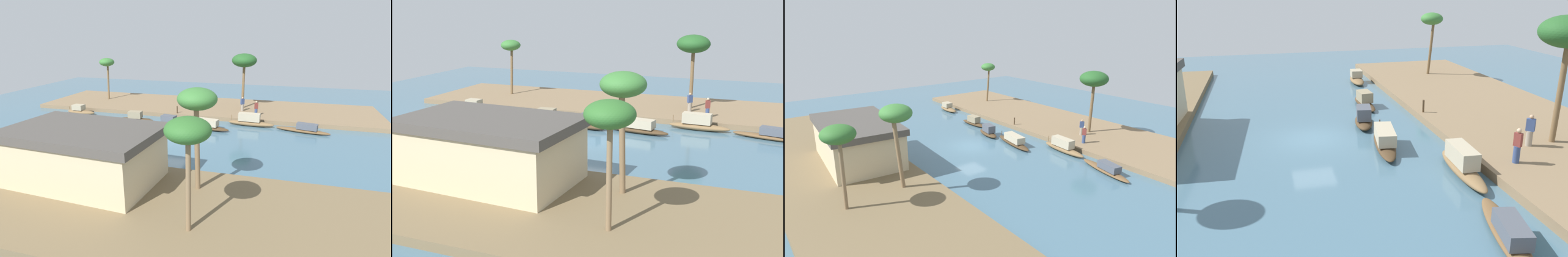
{
  "view_description": "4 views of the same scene",
  "coord_description": "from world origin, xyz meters",
  "views": [
    {
      "loc": [
        -9.97,
        27.13,
        9.81
      ],
      "look_at": [
        -2.0,
        -1.25,
        0.79
      ],
      "focal_mm": 29.73,
      "sensor_mm": 36.0,
      "label": 1
    },
    {
      "loc": [
        -12.08,
        32.56,
        9.98
      ],
      "look_at": [
        0.71,
        -0.8,
        0.76
      ],
      "focal_mm": 45.46,
      "sensor_mm": 36.0,
      "label": 2
    },
    {
      "loc": [
        -27.59,
        19.32,
        12.26
      ],
      "look_at": [
        2.12,
        -2.72,
        0.84
      ],
      "focal_mm": 32.54,
      "sensor_mm": 36.0,
      "label": 3
    },
    {
      "loc": [
        -23.01,
        2.48,
        8.49
      ],
      "look_at": [
        -0.9,
        -3.38,
        0.65
      ],
      "focal_mm": 38.55,
      "sensor_mm": 36.0,
      "label": 4
    }
  ],
  "objects": [
    {
      "name": "river_water",
      "position": [
        0.0,
        0.0,
        0.0
      ],
      "size": [
        66.7,
        66.7,
        0.0
      ],
      "primitive_type": "plane",
      "color": "#476B7F",
      "rests_on": "ground"
    },
    {
      "name": "riverbank_left",
      "position": [
        0.0,
        -12.48,
        0.23
      ],
      "size": [
        41.74,
        10.49,
        0.46
      ],
      "primitive_type": "cube",
      "color": "#846B4C",
      "rests_on": "ground"
    },
    {
      "name": "sampan_downstream_large",
      "position": [
        5.9,
        -4.58,
        0.42
      ],
      "size": [
        4.09,
        1.17,
        1.14
      ],
      "rotation": [
        0.0,
        0.0,
        0.07
      ],
      "color": "#47331E",
      "rests_on": "river_water"
    },
    {
      "name": "sampan_with_red_awning",
      "position": [
        -2.33,
        -3.69,
        0.44
      ],
      "size": [
        5.39,
        1.91,
        1.12
      ],
      "rotation": [
        0.0,
        0.0,
        -0.16
      ],
      "color": "#47331E",
      "rests_on": "river_water"
    },
    {
      "name": "sampan_open_hull",
      "position": [
        1.61,
        -3.47,
        0.48
      ],
      "size": [
        3.4,
        1.63,
        1.27
      ],
      "rotation": [
        0.0,
        0.0,
        -0.18
      ],
      "color": "#47331E",
      "rests_on": "river_water"
    },
    {
      "name": "sampan_midstream",
      "position": [
        13.77,
        -5.77,
        0.41
      ],
      "size": [
        3.81,
        1.3,
        1.14
      ],
      "rotation": [
        0.0,
        0.0,
        -0.05
      ],
      "color": "brown",
      "rests_on": "river_water"
    },
    {
      "name": "sampan_with_tall_canopy",
      "position": [
        -6.63,
        -6.24,
        0.54
      ],
      "size": [
        4.88,
        1.24,
        1.37
      ],
      "rotation": [
        0.0,
        0.0,
        -0.06
      ],
      "color": "brown",
      "rests_on": "river_water"
    },
    {
      "name": "sampan_foreground",
      "position": [
        -12.04,
        -5.32,
        0.35
      ],
      "size": [
        5.37,
        2.1,
        0.95
      ],
      "rotation": [
        0.0,
        0.0,
        -0.22
      ],
      "color": "brown",
      "rests_on": "river_water"
    },
    {
      "name": "person_on_near_bank",
      "position": [
        -6.96,
        -8.85,
        1.22
      ],
      "size": [
        0.43,
        0.43,
        1.73
      ],
      "rotation": [
        0.0,
        0.0,
        0.43
      ],
      "color": "#33477A",
      "rests_on": "riverbank_left"
    },
    {
      "name": "person_by_mooring",
      "position": [
        -5.15,
        -10.77,
        1.23
      ],
      "size": [
        0.49,
        0.49,
        1.7
      ],
      "rotation": [
        0.0,
        0.0,
        0.77
      ],
      "color": "gray",
      "rests_on": "riverbank_left"
    },
    {
      "name": "mooring_post",
      "position": [
        2.03,
        -7.65,
        0.88
      ],
      "size": [
        0.14,
        0.14,
        0.84
      ],
      "primitive_type": "cylinder",
      "color": "#4C3823",
      "rests_on": "riverbank_left"
    },
    {
      "name": "palm_tree_left_far",
      "position": [
        13.95,
        -12.96,
        5.38
      ],
      "size": [
        2.03,
        2.03,
        5.66
      ],
      "color": "brown",
      "rests_on": "riverbank_left"
    }
  ]
}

